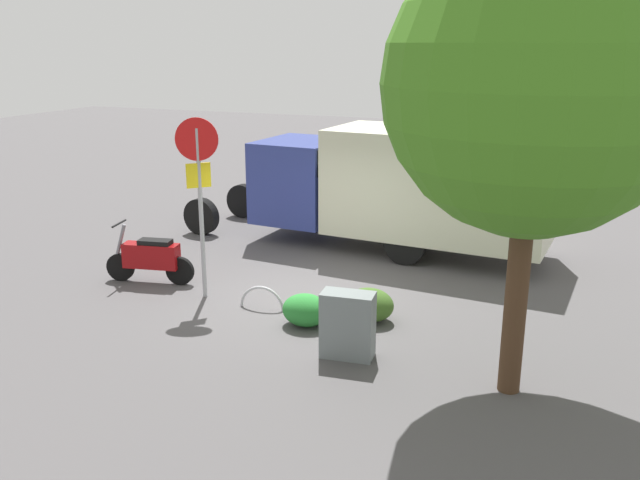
# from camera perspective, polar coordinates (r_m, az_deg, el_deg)

# --- Properties ---
(ground_plane) EXTENTS (60.00, 60.00, 0.00)m
(ground_plane) POSITION_cam_1_polar(r_m,az_deg,el_deg) (12.69, -1.12, -4.67)
(ground_plane) COLOR #4E4B4C
(box_truck_near) EXTENTS (8.67, 2.82, 2.76)m
(box_truck_near) POSITION_cam_1_polar(r_m,az_deg,el_deg) (15.20, 6.48, 4.90)
(box_truck_near) COLOR black
(box_truck_near) RESTS_ON ground
(motorcycle) EXTENTS (1.80, 0.66, 1.20)m
(motorcycle) POSITION_cam_1_polar(r_m,az_deg,el_deg) (13.56, -14.16, -1.45)
(motorcycle) COLOR black
(motorcycle) RESTS_ON ground
(stop_sign) EXTENTS (0.71, 0.33, 3.32)m
(stop_sign) POSITION_cam_1_polar(r_m,az_deg,el_deg) (12.17, -10.23, 5.04)
(stop_sign) COLOR #9E9EA3
(stop_sign) RESTS_ON ground
(street_tree) EXTENTS (3.72, 3.72, 5.94)m
(street_tree) POSITION_cam_1_polar(r_m,az_deg,el_deg) (8.65, 17.77, 12.37)
(street_tree) COLOR #47301E
(street_tree) RESTS_ON ground
(utility_cabinet) EXTENTS (0.83, 0.48, 1.02)m
(utility_cabinet) POSITION_cam_1_polar(r_m,az_deg,el_deg) (10.12, 2.36, -7.22)
(utility_cabinet) COLOR slate
(utility_cabinet) RESTS_ON ground
(bike_rack_hoop) EXTENTS (0.85, 0.10, 0.85)m
(bike_rack_hoop) POSITION_cam_1_polar(r_m,az_deg,el_deg) (12.10, -4.93, -5.80)
(bike_rack_hoop) COLOR #B7B7BC
(bike_rack_hoop) RESTS_ON ground
(shrub_near_sign) EXTENTS (0.80, 0.65, 0.54)m
(shrub_near_sign) POSITION_cam_1_polar(r_m,az_deg,el_deg) (11.27, -1.23, -5.97)
(shrub_near_sign) COLOR #287D30
(shrub_near_sign) RESTS_ON ground
(shrub_mid_verge) EXTENTS (0.84, 0.68, 0.57)m
(shrub_mid_verge) POSITION_cam_1_polar(r_m,az_deg,el_deg) (11.48, 4.22, -5.51)
(shrub_mid_verge) COLOR #3A5C20
(shrub_mid_verge) RESTS_ON ground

